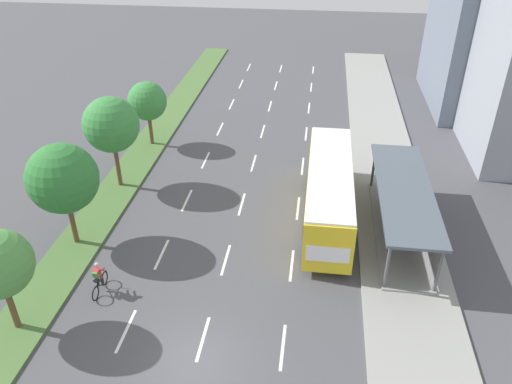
% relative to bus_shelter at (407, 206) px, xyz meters
% --- Properties ---
extents(ground_plane, '(140.00, 140.00, 0.00)m').
position_rel_bus_shelter_xyz_m(ground_plane, '(-9.53, -10.29, -1.87)').
color(ground_plane, '#4C4C51').
extents(median_strip, '(2.60, 52.00, 0.12)m').
position_rel_bus_shelter_xyz_m(median_strip, '(-17.83, 9.71, -1.81)').
color(median_strip, '#4C7038').
rests_on(median_strip, ground).
extents(sidewalk_right, '(4.50, 52.00, 0.15)m').
position_rel_bus_shelter_xyz_m(sidewalk_right, '(-0.28, 9.71, -1.79)').
color(sidewalk_right, gray).
rests_on(sidewalk_right, ground).
extents(lane_divider_left, '(0.14, 46.32, 0.01)m').
position_rel_bus_shelter_xyz_m(lane_divider_left, '(-13.03, 7.37, -1.86)').
color(lane_divider_left, white).
rests_on(lane_divider_left, ground).
extents(lane_divider_center, '(0.14, 46.32, 0.01)m').
position_rel_bus_shelter_xyz_m(lane_divider_center, '(-9.53, 7.37, -1.86)').
color(lane_divider_center, white).
rests_on(lane_divider_center, ground).
extents(lane_divider_right, '(0.14, 46.32, 0.01)m').
position_rel_bus_shelter_xyz_m(lane_divider_right, '(-6.03, 7.37, -1.86)').
color(lane_divider_right, white).
rests_on(lane_divider_right, ground).
extents(bus_shelter, '(2.90, 10.59, 2.86)m').
position_rel_bus_shelter_xyz_m(bus_shelter, '(0.00, 0.00, 0.00)').
color(bus_shelter, gray).
rests_on(bus_shelter, sidewalk_right).
extents(bus, '(2.54, 11.29, 3.37)m').
position_rel_bus_shelter_xyz_m(bus, '(-4.28, 1.10, 0.20)').
color(bus, yellow).
rests_on(bus, ground).
extents(cyclist, '(0.46, 1.82, 1.71)m').
position_rel_bus_shelter_xyz_m(cyclist, '(-15.12, -6.77, -1.08)').
color(cyclist, black).
rests_on(cyclist, ground).
extents(median_tree_second, '(3.68, 3.68, 5.84)m').
position_rel_bus_shelter_xyz_m(median_tree_second, '(-17.96, -3.20, 2.25)').
color(median_tree_second, brown).
rests_on(median_tree_second, median_strip).
extents(median_tree_third, '(3.47, 3.47, 5.99)m').
position_rel_bus_shelter_xyz_m(median_tree_third, '(-17.79, 3.07, 2.49)').
color(median_tree_third, brown).
rests_on(median_tree_third, median_strip).
extents(median_tree_fourth, '(2.84, 2.84, 4.82)m').
position_rel_bus_shelter_xyz_m(median_tree_fourth, '(-17.62, 9.35, 1.63)').
color(median_tree_fourth, brown).
rests_on(median_tree_fourth, median_strip).
extents(building_mid_right, '(11.24, 12.43, 13.21)m').
position_rel_bus_shelter_xyz_m(building_mid_right, '(10.19, 21.65, 4.74)').
color(building_mid_right, slate).
rests_on(building_mid_right, ground).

